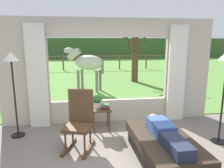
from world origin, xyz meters
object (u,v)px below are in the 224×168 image
Objects in this scene: potted_plant at (97,100)px; book_stack at (105,106)px; reclining_person at (165,132)px; horse at (87,63)px; side_table at (101,112)px; pasture_tree at (135,55)px; recliner_sofa at (163,148)px; floor_lamp_left at (12,69)px; rocking_chair at (80,120)px.

potted_plant is 0.25m from book_stack.
reclining_person is 0.83× the size of horse.
horse is (-0.21, 3.98, 0.73)m from side_table.
recliner_sofa is at bearing -100.07° from pasture_tree.
side_table is 0.29× the size of floor_lamp_left.
floor_lamp_left is at bearing -171.80° from horse.
pasture_tree is at bearing 78.04° from recliner_sofa.
reclining_person reaches higher than recliner_sofa.
reclining_person is 1.28× the size of rocking_chair.
pasture_tree reaches higher than recliner_sofa.
reclining_person is 3.20m from floor_lamp_left.
pasture_tree is (2.17, 5.57, 0.90)m from side_table.
recliner_sofa is 3.28m from floor_lamp_left.
floor_lamp_left is at bearing -179.96° from book_stack.
rocking_chair is at bearing 153.09° from recliner_sofa.
reclining_person is at bearing -138.34° from horse.
reclining_person is 1.61m from book_stack.
rocking_chair is at bearing 151.43° from reclining_person.
recliner_sofa is 1.54× the size of rocking_chair.
potted_plant is at bearing 4.06° from floor_lamp_left.
horse is at bearing -146.32° from pasture_tree.
potted_plant is (-0.08, 0.06, 0.28)m from side_table.
side_table is at bearing -147.29° from horse.
potted_plant is at bearing 81.73° from rocking_chair.
book_stack is 4.09m from horse.
pasture_tree is at bearing 85.40° from rocking_chair.
recliner_sofa is at bearing -54.77° from potted_plant.
rocking_chair reaches higher than side_table.
recliner_sofa is 3.32× the size of side_table.
horse is at bearing 93.01° from side_table.
rocking_chair is at bearing -112.78° from pasture_tree.
potted_plant is at bearing 144.89° from book_stack.
side_table is at bearing 75.19° from rocking_chair.
rocking_chair is 0.38× the size of pasture_tree.
side_table is 0.29m from potted_plant.
potted_plant is (0.39, 0.78, 0.16)m from rocking_chair.
potted_plant is (-1.02, 1.49, 0.18)m from reclining_person.
rocking_chair is 0.87m from book_stack.
reclining_person is 1.81m from potted_plant.
potted_plant is 0.11× the size of pasture_tree.
potted_plant is at bearing 122.42° from reclining_person.
side_table is 4.05m from horse.
book_stack is at bearing 0.04° from floor_lamp_left.
side_table is (0.47, 0.72, -0.12)m from rocking_chair.
floor_lamp_left is at bearing -175.94° from potted_plant.
book_stack is (-0.84, 1.37, 0.05)m from reclining_person.
pasture_tree is at bearing 78.11° from reclining_person.
recliner_sofa is at bearing -25.70° from floor_lamp_left.
horse is (-0.30, 4.04, 0.58)m from book_stack.
recliner_sofa is 5.56m from horse.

